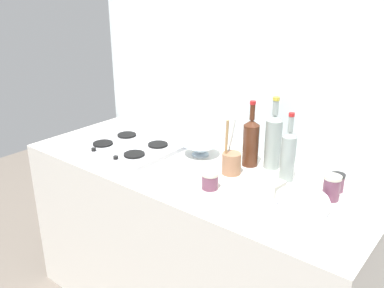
# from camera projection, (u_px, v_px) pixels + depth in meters

# --- Properties ---
(counter_block) EXTENTS (1.80, 0.70, 0.90)m
(counter_block) POSITION_uv_depth(u_px,v_px,m) (192.00, 244.00, 2.18)
(counter_block) COLOR silver
(counter_block) RESTS_ON ground
(backsplash_panel) EXTENTS (1.90, 0.06, 2.49)m
(backsplash_panel) POSITION_uv_depth(u_px,v_px,m) (237.00, 84.00, 2.16)
(backsplash_panel) COLOR silver
(backsplash_panel) RESTS_ON ground
(stovetop_hob) EXTENTS (0.49, 0.39, 0.04)m
(stovetop_hob) POSITION_uv_depth(u_px,v_px,m) (130.00, 147.00, 2.23)
(stovetop_hob) COLOR #B2B2B7
(stovetop_hob) RESTS_ON counter_block
(plate_stack) EXTENTS (0.21, 0.21, 0.05)m
(plate_stack) POSITION_uv_depth(u_px,v_px,m) (303.00, 203.00, 1.62)
(plate_stack) COLOR white
(plate_stack) RESTS_ON counter_block
(wine_bottle_leftmost) EXTENTS (0.08, 0.08, 0.33)m
(wine_bottle_leftmost) POSITION_uv_depth(u_px,v_px,m) (251.00, 142.00, 1.99)
(wine_bottle_leftmost) COLOR #472314
(wine_bottle_leftmost) RESTS_ON counter_block
(wine_bottle_mid_left) EXTENTS (0.07, 0.07, 0.32)m
(wine_bottle_mid_left) POSITION_uv_depth(u_px,v_px,m) (288.00, 155.00, 1.84)
(wine_bottle_mid_left) COLOR gray
(wine_bottle_mid_left) RESTS_ON counter_block
(wine_bottle_mid_right) EXTENTS (0.08, 0.08, 0.35)m
(wine_bottle_mid_right) POSITION_uv_depth(u_px,v_px,m) (273.00, 140.00, 1.96)
(wine_bottle_mid_right) COLOR gray
(wine_bottle_mid_right) RESTS_ON counter_block
(mixing_bowl) EXTENTS (0.19, 0.19, 0.07)m
(mixing_bowl) POSITION_uv_depth(u_px,v_px,m) (200.00, 149.00, 2.14)
(mixing_bowl) COLOR silver
(mixing_bowl) RESTS_ON counter_block
(butter_dish) EXTENTS (0.17, 0.11, 0.05)m
(butter_dish) POSITION_uv_depth(u_px,v_px,m) (264.00, 184.00, 1.78)
(butter_dish) COLOR silver
(butter_dish) RESTS_ON counter_block
(utensil_crock) EXTENTS (0.09, 0.09, 0.26)m
(utensil_crock) POSITION_uv_depth(u_px,v_px,m) (231.00, 162.00, 1.92)
(utensil_crock) COLOR #996B4C
(utensil_crock) RESTS_ON counter_block
(condiment_jar_front) EXTENTS (0.06, 0.06, 0.08)m
(condiment_jar_front) POSITION_uv_depth(u_px,v_px,m) (337.00, 182.00, 1.76)
(condiment_jar_front) COLOR #66384C
(condiment_jar_front) RESTS_ON counter_block
(condiment_jar_rear) EXTENTS (0.08, 0.08, 0.08)m
(condiment_jar_rear) POSITION_uv_depth(u_px,v_px,m) (210.00, 180.00, 1.79)
(condiment_jar_rear) COLOR #66384C
(condiment_jar_rear) RESTS_ON counter_block
(condiment_jar_spare) EXTENTS (0.07, 0.07, 0.11)m
(condiment_jar_spare) POSITION_uv_depth(u_px,v_px,m) (332.00, 188.00, 1.69)
(condiment_jar_spare) COLOR #66384C
(condiment_jar_spare) RESTS_ON counter_block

